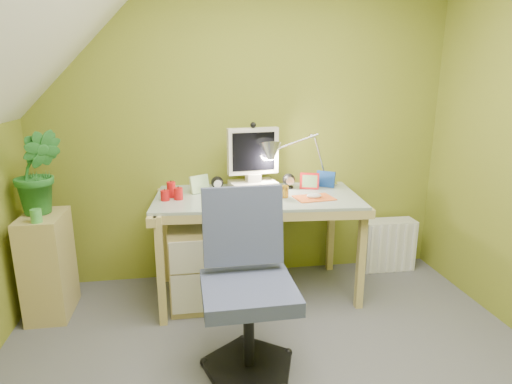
{
  "coord_description": "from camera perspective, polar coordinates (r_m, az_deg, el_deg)",
  "views": [
    {
      "loc": [
        -0.44,
        -1.69,
        1.58
      ],
      "look_at": [
        0.0,
        1.0,
        0.85
      ],
      "focal_mm": 30.0,
      "sensor_mm": 36.0,
      "label": 1
    }
  ],
  "objects": [
    {
      "name": "potted_plant",
      "position": [
        3.12,
        -27.04,
        2.38
      ],
      "size": [
        0.34,
        0.3,
        0.56
      ],
      "primitive_type": "imported",
      "rotation": [
        0.0,
        0.0,
        0.17
      ],
      "color": "#236926",
      "rests_on": "side_ledge"
    },
    {
      "name": "candle_cluster",
      "position": [
        3.01,
        -11.26,
        0.13
      ],
      "size": [
        0.15,
        0.14,
        0.11
      ],
      "primitive_type": null,
      "rotation": [
        0.0,
        0.0,
        0.07
      ],
      "color": "red",
      "rests_on": "desk"
    },
    {
      "name": "speaker_left",
      "position": [
        3.16,
        -5.19,
        1.08
      ],
      "size": [
        0.11,
        0.11,
        0.11
      ],
      "primitive_type": null,
      "rotation": [
        0.0,
        0.0,
        0.24
      ],
      "color": "black",
      "rests_on": "desk"
    },
    {
      "name": "monitor",
      "position": [
        3.16,
        -0.41,
        4.91
      ],
      "size": [
        0.4,
        0.27,
        0.52
      ],
      "primitive_type": null,
      "rotation": [
        0.0,
        0.0,
        0.14
      ],
      "color": "silver",
      "rests_on": "desk"
    },
    {
      "name": "amber_tumbler",
      "position": [
        3.0,
        3.77,
        0.05
      ],
      "size": [
        0.07,
        0.07,
        0.08
      ],
      "primitive_type": "cylinder",
      "rotation": [
        0.0,
        0.0,
        0.04
      ],
      "color": "#916415",
      "rests_on": "desk"
    },
    {
      "name": "mousepad",
      "position": [
        3.0,
        7.74,
        -0.78
      ],
      "size": [
        0.29,
        0.22,
        0.01
      ],
      "primitive_type": "cube",
      "rotation": [
        0.0,
        0.0,
        0.13
      ],
      "color": "#DF5C22",
      "rests_on": "desk"
    },
    {
      "name": "wall_back",
      "position": [
        3.34,
        -1.66,
        8.44
      ],
      "size": [
        3.2,
        0.01,
        2.4
      ],
      "primitive_type": "cube",
      "color": "olive",
      "rests_on": "floor"
    },
    {
      "name": "photo_frame_red",
      "position": [
        3.24,
        7.13,
        1.47
      ],
      "size": [
        0.14,
        0.07,
        0.12
      ],
      "primitive_type": "cube",
      "rotation": [
        0.0,
        0.0,
        -0.34
      ],
      "color": "red",
      "rests_on": "desk"
    },
    {
      "name": "speaker_right",
      "position": [
        3.24,
        4.38,
        1.47
      ],
      "size": [
        0.1,
        0.1,
        0.11
      ],
      "primitive_type": null,
      "rotation": [
        0.0,
        0.0,
        -0.06
      ],
      "color": "black",
      "rests_on": "desk"
    },
    {
      "name": "task_chair",
      "position": [
        2.32,
        -0.99,
        -12.69
      ],
      "size": [
        0.57,
        0.57,
        1.01
      ],
      "primitive_type": null,
      "rotation": [
        0.0,
        0.0,
        0.01
      ],
      "color": "#3D4565",
      "rests_on": "floor"
    },
    {
      "name": "desk_lamp",
      "position": [
        3.26,
        7.48,
        5.81
      ],
      "size": [
        0.56,
        0.25,
        0.6
      ],
      "primitive_type": null,
      "rotation": [
        0.0,
        0.0,
        -0.02
      ],
      "color": "#B1B1B6",
      "rests_on": "desk"
    },
    {
      "name": "radiator",
      "position": [
        3.81,
        17.15,
        -6.72
      ],
      "size": [
        0.43,
        0.18,
        0.43
      ],
      "primitive_type": "cube",
      "rotation": [
        0.0,
        0.0,
        -0.01
      ],
      "color": "silver",
      "rests_on": "floor"
    },
    {
      "name": "photo_frame_green",
      "position": [
        3.13,
        -7.54,
        1.06
      ],
      "size": [
        0.14,
        0.1,
        0.13
      ],
      "primitive_type": "cube",
      "rotation": [
        0.0,
        0.0,
        0.57
      ],
      "color": "#ADD492",
      "rests_on": "desk"
    },
    {
      "name": "side_ledge",
      "position": [
        3.25,
        -25.97,
        -8.75
      ],
      "size": [
        0.26,
        0.41,
        0.71
      ],
      "primitive_type": "cube",
      "color": "tan",
      "rests_on": "floor"
    },
    {
      "name": "mouse",
      "position": [
        3.0,
        7.75,
        -0.51
      ],
      "size": [
        0.11,
        0.08,
        0.04
      ],
      "primitive_type": "ellipsoid",
      "rotation": [
        0.0,
        0.0,
        -0.14
      ],
      "color": "silver",
      "rests_on": "mousepad"
    },
    {
      "name": "green_cup",
      "position": [
        2.98,
        -27.26,
        -2.86
      ],
      "size": [
        0.08,
        0.08,
        0.08
      ],
      "primitive_type": "cylinder",
      "rotation": [
        0.0,
        0.0,
        0.21
      ],
      "color": "green",
      "rests_on": "side_ledge"
    },
    {
      "name": "keyboard",
      "position": [
        2.9,
        -1.0,
        -1.04
      ],
      "size": [
        0.43,
        0.19,
        0.02
      ],
      "primitive_type": "cube",
      "rotation": [
        0.0,
        0.0,
        -0.16
      ],
      "color": "silver",
      "rests_on": "desk"
    },
    {
      "name": "photo_frame_blue",
      "position": [
        3.32,
        9.27,
        1.71
      ],
      "size": [
        0.13,
        0.1,
        0.12
      ],
      "primitive_type": "cube",
      "rotation": [
        0.0,
        0.0,
        -0.61
      ],
      "color": "navy",
      "rests_on": "desk"
    },
    {
      "name": "desk",
      "position": [
        3.17,
        0.11,
        -7.16
      ],
      "size": [
        1.49,
        0.83,
        0.77
      ],
      "primitive_type": null,
      "rotation": [
        0.0,
        0.0,
        -0.08
      ],
      "color": "tan",
      "rests_on": "floor"
    }
  ]
}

